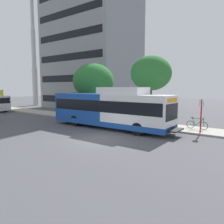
{
  "coord_description": "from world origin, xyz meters",
  "views": [
    {
      "loc": [
        -11.27,
        -9.48,
        3.66
      ],
      "look_at": [
        2.89,
        1.03,
        1.6
      ],
      "focal_mm": 34.27,
      "sensor_mm": 36.0,
      "label": 1
    }
  ],
  "objects_px": {
    "street_tree_near_stop": "(151,73)",
    "transit_bus": "(110,109)",
    "bus_stop_sign_pole": "(201,113)",
    "street_tree_mid_block": "(93,81)",
    "bicycle_parked": "(197,124)"
  },
  "relations": [
    {
      "from": "street_tree_near_stop",
      "to": "street_tree_mid_block",
      "type": "distance_m",
      "value": 7.26
    },
    {
      "from": "street_tree_near_stop",
      "to": "transit_bus",
      "type": "bearing_deg",
      "value": 155.05
    },
    {
      "from": "bus_stop_sign_pole",
      "to": "bicycle_parked",
      "type": "relative_size",
      "value": 1.48
    },
    {
      "from": "bus_stop_sign_pole",
      "to": "street_tree_near_stop",
      "type": "distance_m",
      "value": 6.57
    },
    {
      "from": "transit_bus",
      "to": "bicycle_parked",
      "type": "xyz_separation_m",
      "value": [
        3.46,
        -6.61,
        -1.14
      ]
    },
    {
      "from": "bus_stop_sign_pole",
      "to": "street_tree_near_stop",
      "type": "height_order",
      "value": "street_tree_near_stop"
    },
    {
      "from": "street_tree_near_stop",
      "to": "bicycle_parked",
      "type": "bearing_deg",
      "value": -98.07
    },
    {
      "from": "street_tree_near_stop",
      "to": "street_tree_mid_block",
      "type": "xyz_separation_m",
      "value": [
        -0.28,
        7.22,
        -0.64
      ]
    },
    {
      "from": "transit_bus",
      "to": "bicycle_parked",
      "type": "height_order",
      "value": "transit_bus"
    },
    {
      "from": "transit_bus",
      "to": "bus_stop_sign_pole",
      "type": "bearing_deg",
      "value": -73.37
    },
    {
      "from": "street_tree_near_stop",
      "to": "bus_stop_sign_pole",
      "type": "bearing_deg",
      "value": -110.38
    },
    {
      "from": "transit_bus",
      "to": "street_tree_mid_block",
      "type": "relative_size",
      "value": 1.96
    },
    {
      "from": "bicycle_parked",
      "to": "street_tree_mid_block",
      "type": "distance_m",
      "value": 12.51
    },
    {
      "from": "bicycle_parked",
      "to": "street_tree_near_stop",
      "type": "distance_m",
      "value": 6.49
    },
    {
      "from": "bicycle_parked",
      "to": "street_tree_near_stop",
      "type": "relative_size",
      "value": 0.27
    }
  ]
}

